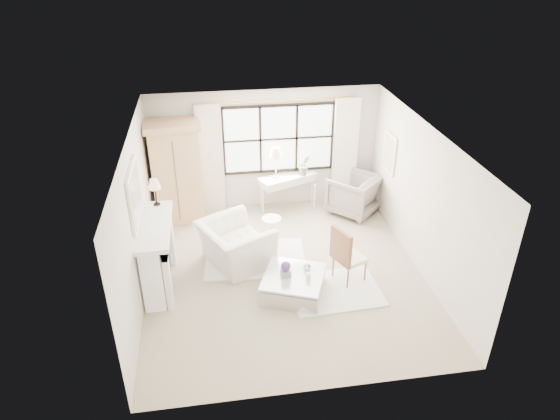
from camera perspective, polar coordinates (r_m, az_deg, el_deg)
The scene contains 32 objects.
floor at distance 9.34m, azimuth 0.54°, elevation -7.22°, with size 5.50×5.50×0.00m, color tan.
ceiling at distance 8.04m, azimuth 0.63°, elevation 8.49°, with size 5.50×5.50×0.00m, color white.
wall_back at distance 11.07m, azimuth -1.73°, elevation 6.88°, with size 5.00×5.00×0.00m, color beige.
wall_front at distance 6.39m, azimuth 4.66°, elevation -11.85°, with size 5.00×5.00×0.00m, color beige.
wall_left at distance 8.61m, azimuth -16.07°, elevation -1.19°, with size 5.50×5.50×0.00m, color beige.
wall_right at distance 9.30m, azimuth 15.97°, elevation 1.18°, with size 5.50×5.50×0.00m, color beige.
window_pane at distance 11.00m, azimuth -0.17°, elevation 8.14°, with size 2.40×0.02×1.50m, color silver.
window_frame at distance 10.99m, azimuth -0.16°, elevation 8.12°, with size 2.50×0.04×1.50m, color black, non-canonical shape.
curtain_rod at distance 10.66m, azimuth -0.13°, elevation 12.40°, with size 0.04×0.04×3.30m, color #B98B40.
curtain_left at distance 10.95m, azimuth -7.93°, elevation 5.70°, with size 0.55×0.10×2.47m, color beige.
curtain_right at distance 11.36m, azimuth 7.44°, elevation 6.62°, with size 0.55×0.10×2.47m, color white.
fireplace at distance 8.94m, azimuth -14.02°, elevation -4.97°, with size 0.58×1.66×1.26m.
mirror_frame at distance 8.38m, azimuth -16.31°, elevation 1.73°, with size 0.05×1.15×0.95m, color white.
mirror_glass at distance 8.38m, azimuth -16.11°, elevation 1.74°, with size 0.02×1.00×0.80m, color silver.
art_frame at distance 10.62m, azimuth 12.42°, elevation 6.38°, with size 0.04×0.62×0.82m, color white.
art_canvas at distance 10.61m, azimuth 12.31°, elevation 6.37°, with size 0.01×0.52×0.72m, color beige.
mantel_lamp at distance 9.04m, azimuth -14.18°, elevation 2.78°, with size 0.22×0.22×0.51m.
armoire at distance 10.73m, azimuth -11.77°, elevation 4.29°, with size 1.18×0.80×2.24m.
console_table at distance 11.32m, azimuth 0.88°, elevation 2.13°, with size 1.37×0.90×0.80m.
console_lamp at distance 10.86m, azimuth -0.50°, elevation 6.49°, with size 0.28×0.28×0.69m.
orchid_plant at distance 11.10m, azimuth 2.84°, elevation 5.16°, with size 0.26×0.21×0.47m, color #5D7B52.
side_table at distance 10.13m, azimuth -0.96°, elevation -1.81°, with size 0.40×0.40×0.51m.
rug_left at distance 9.70m, azimuth -2.83°, elevation -5.57°, with size 1.90×1.34×0.03m, color white.
rug_right at distance 8.96m, azimuth 6.26°, elevation -9.10°, with size 1.58×1.18×0.03m, color white.
club_armchair at distance 9.41m, azimuth -5.12°, elevation -3.97°, with size 1.27×1.11×0.83m, color white.
wingback_chair at distance 11.22m, azimuth 8.41°, elevation 1.80°, with size 0.95×0.98×0.89m, color gray.
french_chair at distance 9.08m, azimuth 7.80°, elevation -6.29°, with size 0.64×0.63×1.08m.
coffee_table at distance 8.75m, azimuth 1.54°, elevation -8.57°, with size 1.30×1.30×0.38m.
planter_box at distance 8.60m, azimuth 0.65°, elevation -7.21°, with size 0.16×0.16×0.12m, color gray.
planter_flowers at distance 8.51m, azimuth 0.66°, elevation -6.43°, with size 0.17×0.17×0.17m, color #512C70.
pillar_candle at distance 8.54m, azimuth 3.25°, elevation -7.55°, with size 0.08×0.08×0.12m, color white.
coffee_vase at distance 8.75m, azimuth 3.10°, elevation -6.41°, with size 0.14×0.14×0.14m, color silver.
Camera 1 is at (-1.24, -7.43, 5.52)m, focal length 32.00 mm.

